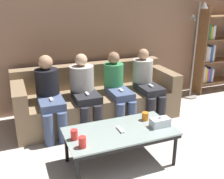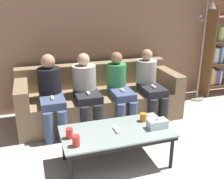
{
  "view_description": "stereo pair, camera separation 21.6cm",
  "coord_description": "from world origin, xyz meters",
  "views": [
    {
      "loc": [
        -1.17,
        -0.46,
        1.83
      ],
      "look_at": [
        0.0,
        2.5,
        0.68
      ],
      "focal_mm": 42.0,
      "sensor_mm": 36.0,
      "label": 1
    },
    {
      "loc": [
        -0.97,
        -0.53,
        1.83
      ],
      "look_at": [
        0.0,
        2.5,
        0.68
      ],
      "focal_mm": 42.0,
      "sensor_mm": 36.0,
      "label": 2
    }
  ],
  "objects": [
    {
      "name": "wall_back",
      "position": [
        0.0,
        3.69,
        1.3
      ],
      "size": [
        12.0,
        0.06,
        2.6
      ],
      "color": "#9E755B",
      "rests_on": "ground_plane"
    },
    {
      "name": "couch",
      "position": [
        0.0,
        3.16,
        0.3
      ],
      "size": [
        2.44,
        0.91,
        0.8
      ],
      "color": "#897051",
      "rests_on": "ground_plane"
    },
    {
      "name": "coffee_table",
      "position": [
        -0.14,
        1.89,
        0.38
      ],
      "size": [
        1.21,
        0.62,
        0.42
      ],
      "color": "#8C9E99",
      "rests_on": "ground_plane"
    },
    {
      "name": "cup_near_left",
      "position": [
        0.23,
        2.02,
        0.47
      ],
      "size": [
        0.08,
        0.08,
        0.1
      ],
      "color": "orange",
      "rests_on": "coffee_table"
    },
    {
      "name": "cup_near_right",
      "position": [
        -0.66,
        1.89,
        0.48
      ],
      "size": [
        0.07,
        0.07,
        0.11
      ],
      "color": "red",
      "rests_on": "coffee_table"
    },
    {
      "name": "cup_far_center",
      "position": [
        -0.62,
        1.72,
        0.48
      ],
      "size": [
        0.08,
        0.08,
        0.11
      ],
      "color": "red",
      "rests_on": "coffee_table"
    },
    {
      "name": "tissue_box",
      "position": [
        0.31,
        1.81,
        0.47
      ],
      "size": [
        0.22,
        0.12,
        0.13
      ],
      "color": "silver",
      "rests_on": "coffee_table"
    },
    {
      "name": "game_remote",
      "position": [
        -0.14,
        1.89,
        0.43
      ],
      "size": [
        0.04,
        0.15,
        0.02
      ],
      "color": "white",
      "rests_on": "coffee_table"
    },
    {
      "name": "bookshelf",
      "position": [
        2.49,
        3.46,
        0.78
      ],
      "size": [
        0.92,
        0.32,
        1.67
      ],
      "color": "brown",
      "rests_on": "ground_plane"
    },
    {
      "name": "standing_lamp",
      "position": [
        1.94,
        3.32,
        1.06
      ],
      "size": [
        0.31,
        0.26,
        1.73
      ],
      "color": "gray",
      "rests_on": "ground_plane"
    },
    {
      "name": "seated_person_left_end",
      "position": [
        -0.74,
        2.93,
        0.58
      ],
      "size": [
        0.32,
        0.69,
        1.08
      ],
      "color": "#47567A",
      "rests_on": "ground_plane"
    },
    {
      "name": "seated_person_mid_left",
      "position": [
        -0.25,
        2.95,
        0.57
      ],
      "size": [
        0.35,
        0.66,
        1.06
      ],
      "color": "#28282D",
      "rests_on": "ground_plane"
    },
    {
      "name": "seated_person_mid_right",
      "position": [
        0.25,
        2.91,
        0.55
      ],
      "size": [
        0.31,
        0.69,
        1.04
      ],
      "color": "#47567A",
      "rests_on": "ground_plane"
    },
    {
      "name": "seated_person_right_end",
      "position": [
        0.74,
        2.92,
        0.56
      ],
      "size": [
        0.31,
        0.69,
        1.06
      ],
      "color": "#28282D",
      "rests_on": "ground_plane"
    }
  ]
}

